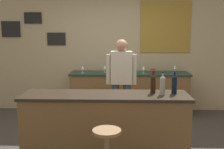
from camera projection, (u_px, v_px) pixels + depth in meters
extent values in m
plane|color=#423D38|center=(107.00, 146.00, 4.13)|extent=(10.00, 10.00, 0.00)
cube|color=tan|center=(111.00, 48.00, 5.91)|extent=(6.00, 0.06, 2.80)
cube|color=black|center=(11.00, 29.00, 5.86)|extent=(0.41, 0.02, 0.34)
cube|color=black|center=(33.00, 18.00, 5.81)|extent=(0.38, 0.02, 0.24)
cube|color=black|center=(56.00, 39.00, 5.87)|extent=(0.40, 0.02, 0.27)
cube|color=#A87F33|center=(165.00, 27.00, 5.76)|extent=(1.08, 0.02, 1.10)
cube|color=brown|center=(105.00, 128.00, 3.66)|extent=(2.19, 0.57, 0.88)
cube|color=#2D2319|center=(105.00, 95.00, 3.59)|extent=(2.24, 0.60, 0.04)
cube|color=brown|center=(129.00, 94.00, 5.68)|extent=(2.43, 0.53, 0.86)
cube|color=#1E382D|center=(129.00, 74.00, 5.61)|extent=(2.48, 0.56, 0.04)
cylinder|color=#384766|center=(127.00, 108.00, 4.68)|extent=(0.13, 0.13, 0.86)
cylinder|color=#384766|center=(115.00, 108.00, 4.69)|extent=(0.13, 0.13, 0.86)
cube|color=beige|center=(121.00, 68.00, 4.58)|extent=(0.36, 0.20, 0.56)
sphere|color=#A87A5B|center=(122.00, 46.00, 4.52)|extent=(0.21, 0.21, 0.21)
cylinder|color=beige|center=(134.00, 69.00, 4.57)|extent=(0.08, 0.08, 0.52)
cylinder|color=beige|center=(109.00, 69.00, 4.59)|extent=(0.08, 0.08, 0.52)
cylinder|color=olive|center=(107.00, 131.00, 2.94)|extent=(0.32, 0.32, 0.03)
cylinder|color=black|center=(153.00, 86.00, 3.63)|extent=(0.07, 0.07, 0.20)
sphere|color=black|center=(153.00, 78.00, 3.62)|extent=(0.07, 0.07, 0.07)
cylinder|color=black|center=(153.00, 75.00, 3.61)|extent=(0.03, 0.03, 0.09)
cylinder|color=black|center=(153.00, 71.00, 3.60)|extent=(0.03, 0.03, 0.02)
cylinder|color=#999E99|center=(162.00, 87.00, 3.53)|extent=(0.07, 0.07, 0.20)
sphere|color=#999E99|center=(163.00, 79.00, 3.52)|extent=(0.07, 0.07, 0.07)
cylinder|color=#999E99|center=(163.00, 77.00, 3.51)|extent=(0.03, 0.03, 0.09)
cylinder|color=black|center=(163.00, 73.00, 3.50)|extent=(0.03, 0.03, 0.02)
cylinder|color=black|center=(174.00, 86.00, 3.61)|extent=(0.07, 0.07, 0.20)
sphere|color=black|center=(175.00, 78.00, 3.59)|extent=(0.07, 0.07, 0.07)
cylinder|color=black|center=(175.00, 76.00, 3.59)|extent=(0.03, 0.03, 0.09)
cylinder|color=black|center=(175.00, 72.00, 3.58)|extent=(0.03, 0.03, 0.02)
cylinder|color=silver|center=(83.00, 73.00, 5.54)|extent=(0.06, 0.06, 0.00)
cylinder|color=silver|center=(83.00, 71.00, 5.54)|extent=(0.01, 0.01, 0.07)
cone|color=silver|center=(83.00, 67.00, 5.52)|extent=(0.07, 0.07, 0.08)
cylinder|color=silver|center=(105.00, 72.00, 5.63)|extent=(0.06, 0.06, 0.00)
cylinder|color=silver|center=(105.00, 70.00, 5.62)|extent=(0.01, 0.01, 0.07)
cone|color=silver|center=(105.00, 67.00, 5.61)|extent=(0.07, 0.07, 0.08)
cylinder|color=silver|center=(126.00, 73.00, 5.51)|extent=(0.06, 0.06, 0.00)
cylinder|color=silver|center=(126.00, 71.00, 5.50)|extent=(0.01, 0.01, 0.07)
cone|color=silver|center=(126.00, 68.00, 5.49)|extent=(0.07, 0.07, 0.08)
cylinder|color=silver|center=(143.00, 73.00, 5.51)|extent=(0.06, 0.06, 0.00)
cylinder|color=silver|center=(143.00, 71.00, 5.50)|extent=(0.01, 0.01, 0.07)
cone|color=silver|center=(143.00, 68.00, 5.49)|extent=(0.07, 0.07, 0.08)
cylinder|color=silver|center=(175.00, 72.00, 5.60)|extent=(0.06, 0.06, 0.00)
cylinder|color=silver|center=(175.00, 71.00, 5.60)|extent=(0.01, 0.01, 0.07)
cone|color=silver|center=(175.00, 67.00, 5.58)|extent=(0.07, 0.07, 0.08)
cylinder|color=#B2332D|center=(153.00, 71.00, 5.51)|extent=(0.08, 0.08, 0.09)
torus|color=#B2332D|center=(155.00, 71.00, 5.51)|extent=(0.06, 0.01, 0.06)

